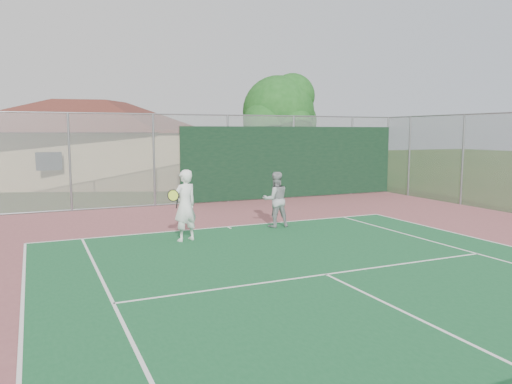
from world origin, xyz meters
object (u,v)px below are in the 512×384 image
Objects in this scene: clubhouse at (92,134)px; player_grey_back at (276,200)px; tree at (280,114)px; player_white_front at (185,206)px.

player_grey_back is at bearing -55.68° from clubhouse.
tree is 11.57m from player_white_front.
clubhouse is at bearing 136.00° from tree.
tree reaches higher than clubhouse.
player_white_front is at bearing 21.50° from player_grey_back.
player_grey_back is (2.99, 0.76, -0.11)m from player_white_front.
clubhouse reaches higher than player_white_front.
tree is 9.38m from player_grey_back.
clubhouse is 16.17m from player_white_front.
player_white_front reaches higher than player_grey_back.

